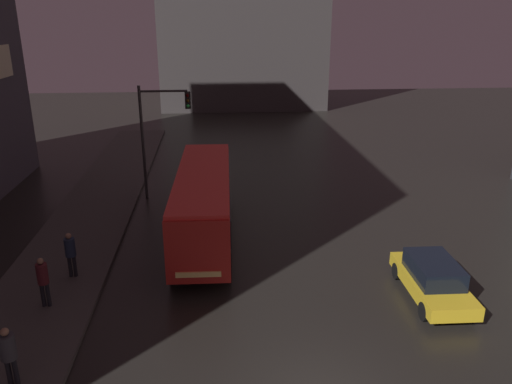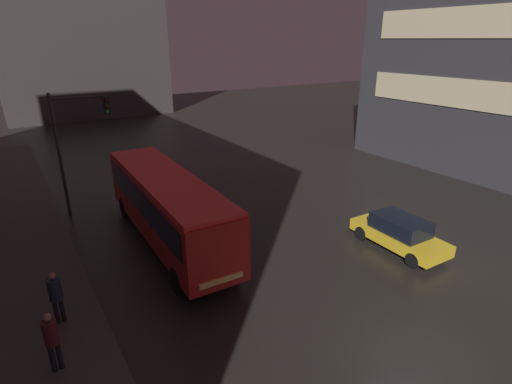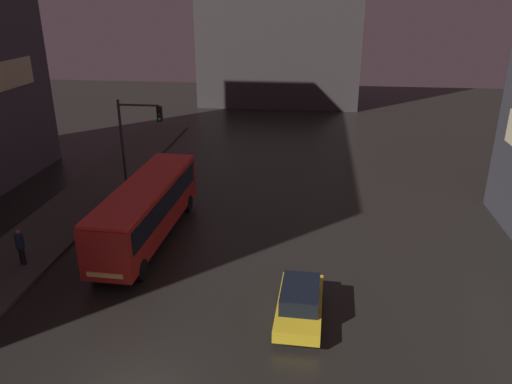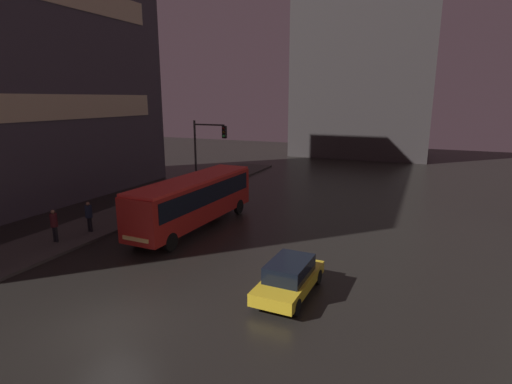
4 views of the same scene
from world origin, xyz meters
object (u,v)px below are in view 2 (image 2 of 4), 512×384
Objects in this scene: car_taxi at (399,233)px; pedestrian_near at (51,337)px; traffic_light_main at (76,134)px; pedestrian_far at (56,293)px; bus_near at (167,202)px.

pedestrian_near is at bearing 0.11° from car_taxi.
pedestrian_far is at bearing -106.01° from traffic_light_main.
pedestrian_near is at bearing -102.02° from pedestrian_far.
pedestrian_far is (-13.29, 2.45, 0.49)m from car_taxi.
traffic_light_main is (2.64, 9.20, 2.95)m from pedestrian_far.
pedestrian_near is 2.13m from pedestrian_far.
pedestrian_near is 0.29× the size of traffic_light_main.
traffic_light_main reaches higher than pedestrian_near.
pedestrian_far is at bearing -43.49° from pedestrian_near.
traffic_light_main is at bearing -65.17° from bus_near.
bus_near is at bearing -34.41° from car_taxi.
pedestrian_near is (-13.67, 0.36, 0.50)m from car_taxi.
pedestrian_near is (-5.43, -5.63, -0.70)m from bus_near.
bus_near is 6.21m from pedestrian_far.
car_taxi is 2.36× the size of pedestrian_far.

